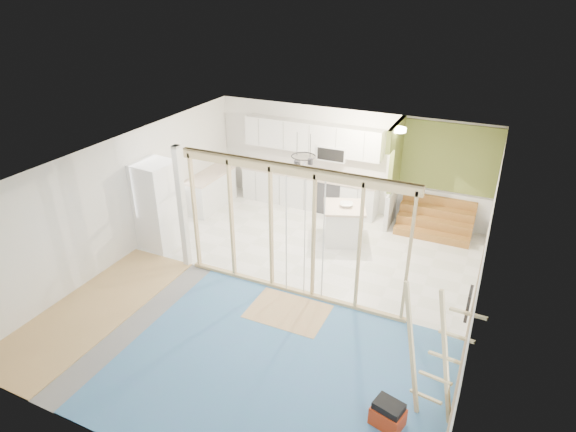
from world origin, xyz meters
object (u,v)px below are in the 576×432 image
at_px(fridge, 157,205).
at_px(island, 343,224).
at_px(ladder, 433,355).
at_px(toolbox, 388,415).

relative_size(fridge, island, 1.68).
relative_size(fridge, ladder, 0.99).
height_order(fridge, ladder, ladder).
distance_m(toolbox, ladder, 1.01).
bearing_deg(toolbox, fridge, 169.90).
relative_size(fridge, toolbox, 4.04).
xyz_separation_m(fridge, island, (3.65, 1.84, -0.54)).
xyz_separation_m(island, toolbox, (2.19, -4.54, -0.25)).
bearing_deg(ladder, fridge, -179.72).
height_order(toolbox, ladder, ladder).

